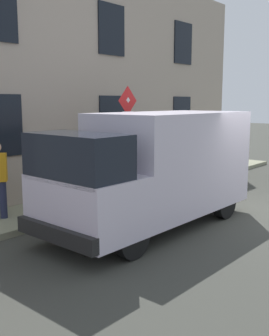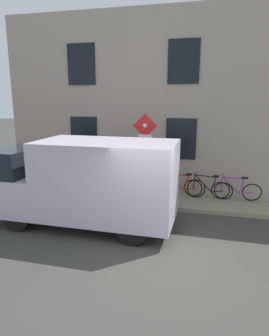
{
  "view_description": "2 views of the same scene",
  "coord_description": "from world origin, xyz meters",
  "px_view_note": "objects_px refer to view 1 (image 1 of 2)",
  "views": [
    {
      "loc": [
        -3.86,
        9.2,
        2.75
      ],
      "look_at": [
        3.24,
        0.9,
        0.95
      ],
      "focal_mm": 43.46,
      "sensor_mm": 36.0,
      "label": 1
    },
    {
      "loc": [
        -6.34,
        -1.11,
        3.68
      ],
      "look_at": [
        3.12,
        1.3,
        1.4
      ],
      "focal_mm": 32.77,
      "sensor_mm": 36.0,
      "label": 2
    }
  ],
  "objects_px": {
    "sign_post_stacked": "(128,130)",
    "bicycle_black": "(147,170)",
    "delivery_van": "(155,167)",
    "bicycle_red": "(128,174)",
    "bicycle_purple": "(164,166)"
  },
  "relations": [
    {
      "from": "bicycle_purple",
      "to": "sign_post_stacked",
      "type": "bearing_deg",
      "value": 16.6
    },
    {
      "from": "sign_post_stacked",
      "to": "delivery_van",
      "type": "relative_size",
      "value": 0.54
    },
    {
      "from": "bicycle_red",
      "to": "delivery_van",
      "type": "bearing_deg",
      "value": 48.49
    },
    {
      "from": "delivery_van",
      "to": "bicycle_red",
      "type": "bearing_deg",
      "value": -129.11
    },
    {
      "from": "sign_post_stacked",
      "to": "bicycle_black",
      "type": "bearing_deg",
      "value": -64.13
    },
    {
      "from": "delivery_van",
      "to": "bicycle_red",
      "type": "height_order",
      "value": "delivery_van"
    },
    {
      "from": "bicycle_black",
      "to": "bicycle_purple",
      "type": "bearing_deg",
      "value": -175.44
    },
    {
      "from": "sign_post_stacked",
      "to": "delivery_van",
      "type": "xyz_separation_m",
      "value": [
        -1.9,
        1.26,
        -0.65
      ]
    },
    {
      "from": "bicycle_purple",
      "to": "bicycle_red",
      "type": "bearing_deg",
      "value": -1.83
    },
    {
      "from": "sign_post_stacked",
      "to": "bicycle_purple",
      "type": "height_order",
      "value": "sign_post_stacked"
    },
    {
      "from": "sign_post_stacked",
      "to": "bicycle_black",
      "type": "relative_size",
      "value": 1.68
    },
    {
      "from": "bicycle_red",
      "to": "bicycle_purple",
      "type": "bearing_deg",
      "value": 177.92
    },
    {
      "from": "sign_post_stacked",
      "to": "bicycle_red",
      "type": "height_order",
      "value": "sign_post_stacked"
    },
    {
      "from": "sign_post_stacked",
      "to": "bicycle_purple",
      "type": "xyz_separation_m",
      "value": [
        1.01,
        -3.03,
        -1.47
      ]
    },
    {
      "from": "delivery_van",
      "to": "bicycle_purple",
      "type": "bearing_deg",
      "value": -145.48
    }
  ]
}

